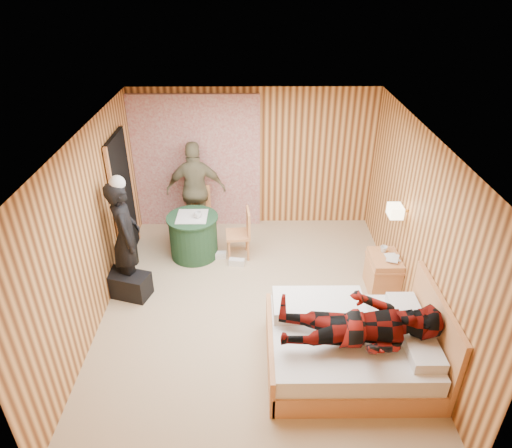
{
  "coord_description": "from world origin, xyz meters",
  "views": [
    {
      "loc": [
        -0.02,
        -5.02,
        4.23
      ],
      "look_at": [
        0.02,
        0.54,
        1.05
      ],
      "focal_mm": 32.0,
      "sensor_mm": 36.0,
      "label": 1
    }
  ],
  "objects_px": {
    "chair_near": "(242,230)",
    "man_at_table": "(196,190)",
    "wall_lamp": "(395,211)",
    "nightstand": "(383,272)",
    "man_on_bed": "(363,317)",
    "bed": "(351,346)",
    "woman_standing": "(126,237)",
    "round_table": "(194,236)",
    "chair_far": "(198,208)",
    "duffel_bag": "(128,284)"
  },
  "relations": [
    {
      "from": "chair_near",
      "to": "man_at_table",
      "type": "distance_m",
      "value": 1.14
    },
    {
      "from": "man_at_table",
      "to": "chair_near",
      "type": "bearing_deg",
      "value": 134.86
    },
    {
      "from": "wall_lamp",
      "to": "nightstand",
      "type": "height_order",
      "value": "wall_lamp"
    },
    {
      "from": "chair_near",
      "to": "man_on_bed",
      "type": "bearing_deg",
      "value": 21.87
    },
    {
      "from": "wall_lamp",
      "to": "nightstand",
      "type": "distance_m",
      "value": 1.0
    },
    {
      "from": "bed",
      "to": "woman_standing",
      "type": "bearing_deg",
      "value": 152.16
    },
    {
      "from": "wall_lamp",
      "to": "nightstand",
      "type": "xyz_separation_m",
      "value": [
        -0.04,
        -0.04,
        -1.0
      ]
    },
    {
      "from": "round_table",
      "to": "chair_near",
      "type": "relative_size",
      "value": 0.98
    },
    {
      "from": "woman_standing",
      "to": "man_on_bed",
      "type": "xyz_separation_m",
      "value": [
        2.97,
        -1.79,
        0.07
      ]
    },
    {
      "from": "nightstand",
      "to": "man_on_bed",
      "type": "bearing_deg",
      "value": -113.3
    },
    {
      "from": "chair_near",
      "to": "woman_standing",
      "type": "relative_size",
      "value": 0.49
    },
    {
      "from": "chair_far",
      "to": "man_on_bed",
      "type": "relative_size",
      "value": 0.53
    },
    {
      "from": "wall_lamp",
      "to": "man_at_table",
      "type": "relative_size",
      "value": 0.15
    },
    {
      "from": "duffel_bag",
      "to": "wall_lamp",
      "type": "bearing_deg",
      "value": 19.7
    },
    {
      "from": "wall_lamp",
      "to": "duffel_bag",
      "type": "distance_m",
      "value": 3.94
    },
    {
      "from": "nightstand",
      "to": "duffel_bag",
      "type": "relative_size",
      "value": 0.93
    },
    {
      "from": "round_table",
      "to": "woman_standing",
      "type": "height_order",
      "value": "woman_standing"
    },
    {
      "from": "nightstand",
      "to": "duffel_bag",
      "type": "height_order",
      "value": "nightstand"
    },
    {
      "from": "chair_far",
      "to": "duffel_bag",
      "type": "distance_m",
      "value": 1.95
    },
    {
      "from": "round_table",
      "to": "man_on_bed",
      "type": "distance_m",
      "value": 3.45
    },
    {
      "from": "wall_lamp",
      "to": "chair_far",
      "type": "bearing_deg",
      "value": 151.8
    },
    {
      "from": "wall_lamp",
      "to": "man_at_table",
      "type": "bearing_deg",
      "value": 151.35
    },
    {
      "from": "chair_near",
      "to": "man_on_bed",
      "type": "xyz_separation_m",
      "value": [
        1.35,
        -2.6,
        0.45
      ]
    },
    {
      "from": "man_on_bed",
      "to": "nightstand",
      "type": "bearing_deg",
      "value": 66.7
    },
    {
      "from": "bed",
      "to": "duffel_bag",
      "type": "bearing_deg",
      "value": 155.43
    },
    {
      "from": "nightstand",
      "to": "man_at_table",
      "type": "distance_m",
      "value": 3.36
    },
    {
      "from": "woman_standing",
      "to": "chair_near",
      "type": "bearing_deg",
      "value": -80.07
    },
    {
      "from": "chair_far",
      "to": "man_at_table",
      "type": "relative_size",
      "value": 0.54
    },
    {
      "from": "woman_standing",
      "to": "man_at_table",
      "type": "bearing_deg",
      "value": -44.97
    },
    {
      "from": "nightstand",
      "to": "man_at_table",
      "type": "relative_size",
      "value": 0.34
    },
    {
      "from": "man_at_table",
      "to": "round_table",
      "type": "bearing_deg",
      "value": 87.09
    },
    {
      "from": "nightstand",
      "to": "man_on_bed",
      "type": "height_order",
      "value": "man_on_bed"
    },
    {
      "from": "bed",
      "to": "man_at_table",
      "type": "height_order",
      "value": "man_at_table"
    },
    {
      "from": "round_table",
      "to": "chair_near",
      "type": "distance_m",
      "value": 0.81
    },
    {
      "from": "bed",
      "to": "duffel_bag",
      "type": "distance_m",
      "value": 3.28
    },
    {
      "from": "chair_near",
      "to": "duffel_bag",
      "type": "xyz_separation_m",
      "value": [
        -1.65,
        -1.02,
        -0.31
      ]
    },
    {
      "from": "bed",
      "to": "round_table",
      "type": "height_order",
      "value": "bed"
    },
    {
      "from": "wall_lamp",
      "to": "woman_standing",
      "type": "relative_size",
      "value": 0.15
    },
    {
      "from": "wall_lamp",
      "to": "duffel_bag",
      "type": "bearing_deg",
      "value": -177.77
    },
    {
      "from": "nightstand",
      "to": "chair_near",
      "type": "relative_size",
      "value": 0.7
    },
    {
      "from": "duffel_bag",
      "to": "woman_standing",
      "type": "distance_m",
      "value": 0.71
    },
    {
      "from": "nightstand",
      "to": "chair_far",
      "type": "xyz_separation_m",
      "value": [
        -2.87,
        1.6,
        0.24
      ]
    },
    {
      "from": "round_table",
      "to": "duffel_bag",
      "type": "height_order",
      "value": "round_table"
    },
    {
      "from": "duffel_bag",
      "to": "man_at_table",
      "type": "xyz_separation_m",
      "value": [
        0.85,
        1.74,
        0.68
      ]
    },
    {
      "from": "chair_near",
      "to": "duffel_bag",
      "type": "distance_m",
      "value": 1.97
    },
    {
      "from": "chair_far",
      "to": "woman_standing",
      "type": "xyz_separation_m",
      "value": [
        -0.84,
        -1.51,
        0.33
      ]
    },
    {
      "from": "nightstand",
      "to": "chair_far",
      "type": "bearing_deg",
      "value": 150.83
    },
    {
      "from": "chair_far",
      "to": "chair_near",
      "type": "relative_size",
      "value": 1.1
    },
    {
      "from": "chair_far",
      "to": "duffel_bag",
      "type": "xyz_separation_m",
      "value": [
        -0.86,
        -1.71,
        -0.36
      ]
    },
    {
      "from": "wall_lamp",
      "to": "man_at_table",
      "type": "distance_m",
      "value": 3.35
    }
  ]
}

